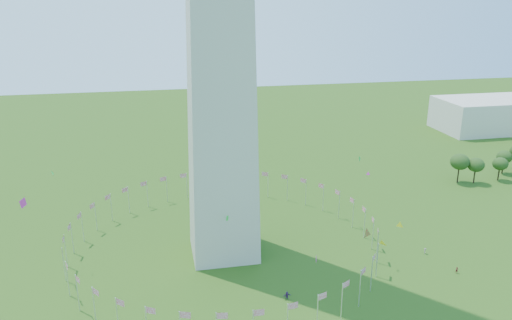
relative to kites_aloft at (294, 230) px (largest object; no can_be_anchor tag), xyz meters
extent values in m
cylinder|color=silver|center=(27.80, 24.67, -12.65)|extent=(0.24, 0.24, 9.00)
cylinder|color=silver|center=(27.19, 31.61, -12.65)|extent=(0.24, 0.24, 9.00)
cylinder|color=silver|center=(25.38, 38.35, -12.65)|extent=(0.24, 0.24, 9.00)
cylinder|color=silver|center=(22.44, 44.67, -12.65)|extent=(0.24, 0.24, 9.00)
cylinder|color=silver|center=(18.44, 50.38, -12.65)|extent=(0.24, 0.24, 9.00)
cylinder|color=silver|center=(13.51, 55.31, -12.65)|extent=(0.24, 0.24, 9.00)
cylinder|color=silver|center=(7.80, 59.31, -12.65)|extent=(0.24, 0.24, 9.00)
cylinder|color=silver|center=(1.48, 62.26, -12.65)|extent=(0.24, 0.24, 9.00)
cylinder|color=silver|center=(-5.26, 64.06, -12.65)|extent=(0.24, 0.24, 9.00)
cylinder|color=silver|center=(-12.20, 64.67, -12.65)|extent=(0.24, 0.24, 9.00)
cylinder|color=silver|center=(-19.15, 64.06, -12.65)|extent=(0.24, 0.24, 9.00)
cylinder|color=silver|center=(-25.89, 62.26, -12.65)|extent=(0.24, 0.24, 9.00)
cylinder|color=silver|center=(-32.20, 59.31, -12.65)|extent=(0.24, 0.24, 9.00)
cylinder|color=silver|center=(-37.92, 55.31, -12.65)|extent=(0.24, 0.24, 9.00)
cylinder|color=silver|center=(-42.85, 50.38, -12.65)|extent=(0.24, 0.24, 9.00)
cylinder|color=silver|center=(-46.85, 44.67, -12.65)|extent=(0.24, 0.24, 9.00)
cylinder|color=silver|center=(-49.79, 38.35, -12.65)|extent=(0.24, 0.24, 9.00)
cylinder|color=silver|center=(-51.60, 31.61, -12.65)|extent=(0.24, 0.24, 9.00)
cylinder|color=silver|center=(-52.20, 24.67, -12.65)|extent=(0.24, 0.24, 9.00)
cylinder|color=silver|center=(-51.60, 17.72, -12.65)|extent=(0.24, 0.24, 9.00)
cylinder|color=silver|center=(-49.79, 10.99, -12.65)|extent=(0.24, 0.24, 9.00)
cylinder|color=silver|center=(-46.85, 4.67, -12.65)|extent=(0.24, 0.24, 9.00)
cylinder|color=silver|center=(-42.85, -1.04, -12.65)|extent=(0.24, 0.24, 9.00)
cylinder|color=silver|center=(-37.92, -5.97, -12.65)|extent=(0.24, 0.24, 9.00)
cylinder|color=silver|center=(1.48, -12.92, -12.65)|extent=(0.24, 0.24, 9.00)
cylinder|color=silver|center=(7.80, -9.97, -12.65)|extent=(0.24, 0.24, 9.00)
cylinder|color=silver|center=(13.51, -5.97, -12.65)|extent=(0.24, 0.24, 9.00)
cylinder|color=silver|center=(18.44, -1.04, -12.65)|extent=(0.24, 0.24, 9.00)
cylinder|color=silver|center=(22.44, 4.67, -12.65)|extent=(0.24, 0.24, 9.00)
cylinder|color=silver|center=(25.38, 10.99, -12.65)|extent=(0.24, 0.24, 9.00)
cylinder|color=silver|center=(27.19, 17.72, -12.65)|extent=(0.24, 0.24, 9.00)
cube|color=beige|center=(137.80, 124.67, -9.15)|extent=(50.00, 30.00, 16.00)
imported|color=#3C1B53|center=(-1.37, -0.20, -16.18)|extent=(1.84, 0.88, 1.94)
imported|color=#5B1519|center=(42.80, 2.21, -16.33)|extent=(0.66, 0.50, 1.64)
imported|color=slate|center=(40.06, 12.67, -16.32)|extent=(0.92, 1.21, 1.66)
plane|color=yellow|center=(21.76, 1.39, -6.25)|extent=(1.59, 2.52, 2.17)
plane|color=#CC2699|center=(-49.89, -13.56, 16.30)|extent=(0.27, 1.90, 1.90)
plane|color=green|center=(-53.33, 27.12, 7.34)|extent=(0.59, 1.59, 1.52)
plane|color=green|center=(-12.61, 14.30, -2.58)|extent=(1.37, 0.42, 1.44)
plane|color=green|center=(1.54, -3.48, 8.53)|extent=(1.92, 0.49, 1.86)
plane|color=green|center=(20.52, 14.65, 10.21)|extent=(0.80, 1.10, 1.34)
plane|color=yellow|center=(30.16, 9.43, -6.25)|extent=(1.28, 1.14, 1.71)
plane|color=#CC2699|center=(6.43, 3.33, -9.68)|extent=(1.55, 1.01, 1.79)
plane|color=#CC2699|center=(25.84, 20.58, 3.77)|extent=(1.03, 0.69, 0.95)
plane|color=orange|center=(11.56, -11.54, 3.64)|extent=(1.95, 1.29, 1.98)
ellipsoid|color=#2E521B|center=(79.37, 59.20, -11.81)|extent=(6.84, 6.84, 10.69)
ellipsoid|color=#2E521B|center=(84.85, 57.42, -12.45)|extent=(6.02, 6.02, 9.40)
ellipsoid|color=#2E521B|center=(95.44, 58.14, -12.80)|extent=(5.57, 5.57, 8.70)
ellipsoid|color=#2E521B|center=(101.94, 64.47, -12.65)|extent=(5.76, 5.76, 9.00)
camera|label=1|loc=(-27.81, -94.21, 48.26)|focal=35.00mm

